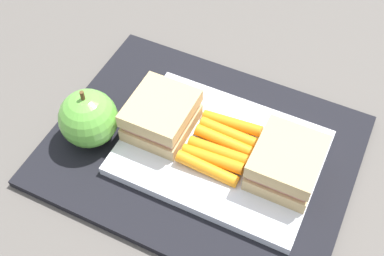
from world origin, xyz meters
name	(u,v)px	position (x,y,z in m)	size (l,w,h in m)	color
ground_plane	(201,153)	(0.00, 0.00, 0.00)	(2.40, 2.40, 0.00)	#56514C
lunchbag_mat	(201,150)	(0.00, 0.00, 0.01)	(0.36, 0.28, 0.01)	black
food_tray	(220,152)	(-0.03, 0.00, 0.02)	(0.23, 0.17, 0.01)	white
sandwich_half_left	(287,163)	(-0.10, 0.00, 0.04)	(0.07, 0.08, 0.04)	tan
sandwich_half_right	(161,115)	(0.05, 0.00, 0.04)	(0.07, 0.08, 0.04)	tan
carrot_sticks_bundle	(221,146)	(-0.03, 0.00, 0.03)	(0.08, 0.09, 0.02)	orange
apple	(88,118)	(0.13, 0.04, 0.05)	(0.07, 0.07, 0.08)	#66B742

